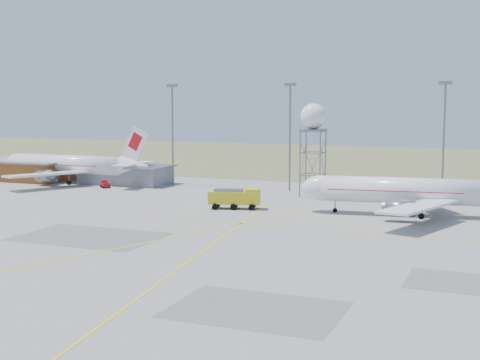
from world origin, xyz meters
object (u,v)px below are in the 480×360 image
at_px(airliner_main, 412,192).
at_px(fire_truck, 236,199).
at_px(airliner_far, 72,165).
at_px(baggage_tug, 105,185).
at_px(radar_tower, 313,145).

bearing_deg(airliner_main, fire_truck, 0.76).
bearing_deg(airliner_far, baggage_tug, 160.36).
bearing_deg(fire_truck, radar_tower, 51.66).
bearing_deg(fire_truck, airliner_main, -7.67).
xyz_separation_m(airliner_main, fire_truck, (-26.87, -3.89, -2.07)).
xyz_separation_m(fire_truck, baggage_tug, (-33.96, 14.33, -1.00)).
xyz_separation_m(airliner_far, radar_tower, (52.30, -0.40, 5.63)).
distance_m(airliner_main, airliner_far, 73.18).
distance_m(radar_tower, baggage_tug, 42.51).
xyz_separation_m(airliner_main, radar_tower, (-19.41, 14.19, 5.73)).
bearing_deg(radar_tower, airliner_main, -36.16).
bearing_deg(airliner_far, radar_tower, -179.16).
distance_m(radar_tower, fire_truck, 21.06).
relative_size(airliner_far, radar_tower, 2.15).
bearing_deg(airliner_main, airliner_far, -18.98).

